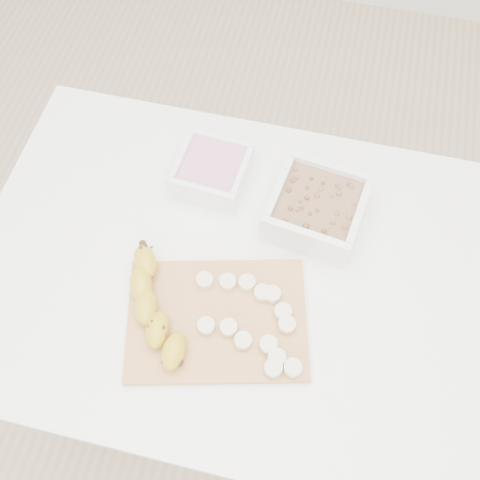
% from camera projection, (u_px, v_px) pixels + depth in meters
% --- Properties ---
extents(ground, '(3.50, 3.50, 0.00)m').
position_uv_depth(ground, '(238.00, 369.00, 1.66)').
color(ground, '#C6AD89').
rests_on(ground, ground).
extents(table, '(1.00, 0.70, 0.75)m').
position_uv_depth(table, '(237.00, 288.00, 1.08)').
color(table, white).
rests_on(table, ground).
extents(bowl_yogurt, '(0.15, 0.15, 0.06)m').
position_uv_depth(bowl_yogurt, '(212.00, 171.00, 1.06)').
color(bowl_yogurt, white).
rests_on(bowl_yogurt, table).
extents(bowl_granola, '(0.19, 0.19, 0.08)m').
position_uv_depth(bowl_granola, '(316.00, 208.00, 1.01)').
color(bowl_granola, white).
rests_on(bowl_granola, table).
extents(cutting_board, '(0.36, 0.29, 0.01)m').
position_uv_depth(cutting_board, '(217.00, 319.00, 0.94)').
color(cutting_board, '#C48949').
rests_on(cutting_board, table).
extents(banana, '(0.14, 0.24, 0.04)m').
position_uv_depth(banana, '(156.00, 309.00, 0.92)').
color(banana, gold).
rests_on(banana, cutting_board).
extents(banana_slices, '(0.21, 0.17, 0.02)m').
position_uv_depth(banana_slices, '(255.00, 320.00, 0.92)').
color(banana_slices, beige).
rests_on(banana_slices, cutting_board).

